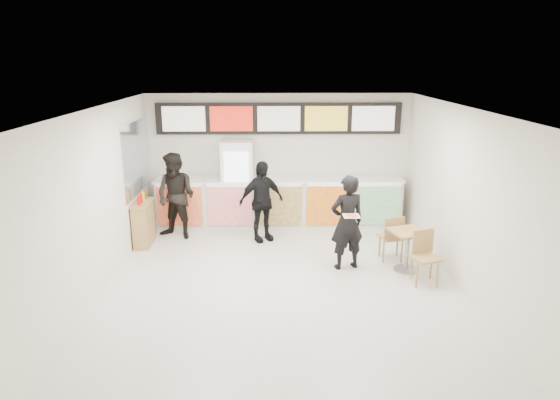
{
  "coord_description": "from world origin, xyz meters",
  "views": [
    {
      "loc": [
        -0.17,
        -7.85,
        3.75
      ],
      "look_at": [
        -0.01,
        1.2,
        1.17
      ],
      "focal_mm": 32.0,
      "sensor_mm": 36.0,
      "label": 1
    }
  ],
  "objects_px": {
    "drinks_fridge": "(238,184)",
    "service_counter": "(279,203)",
    "customer_main": "(347,222)",
    "customer_left": "(176,196)",
    "customer_mid": "(261,201)",
    "cafe_table": "(408,243)",
    "condiment_ledge": "(144,223)"
  },
  "relations": [
    {
      "from": "drinks_fridge",
      "to": "condiment_ledge",
      "type": "xyz_separation_m",
      "value": [
        -1.89,
        -1.13,
        -0.53
      ]
    },
    {
      "from": "customer_left",
      "to": "condiment_ledge",
      "type": "height_order",
      "value": "customer_left"
    },
    {
      "from": "drinks_fridge",
      "to": "customer_main",
      "type": "height_order",
      "value": "drinks_fridge"
    },
    {
      "from": "drinks_fridge",
      "to": "cafe_table",
      "type": "bearing_deg",
      "value": -38.32
    },
    {
      "from": "drinks_fridge",
      "to": "customer_mid",
      "type": "bearing_deg",
      "value": -58.85
    },
    {
      "from": "drinks_fridge",
      "to": "customer_left",
      "type": "height_order",
      "value": "drinks_fridge"
    },
    {
      "from": "drinks_fridge",
      "to": "customer_main",
      "type": "xyz_separation_m",
      "value": [
        2.13,
        -2.4,
        -0.12
      ]
    },
    {
      "from": "customer_main",
      "to": "customer_left",
      "type": "xyz_separation_m",
      "value": [
        -3.4,
        1.69,
        0.04
      ]
    },
    {
      "from": "customer_left",
      "to": "customer_mid",
      "type": "xyz_separation_m",
      "value": [
        1.82,
        -0.2,
        -0.07
      ]
    },
    {
      "from": "drinks_fridge",
      "to": "customer_left",
      "type": "relative_size",
      "value": 1.08
    },
    {
      "from": "drinks_fridge",
      "to": "service_counter",
      "type": "bearing_deg",
      "value": -0.99
    },
    {
      "from": "drinks_fridge",
      "to": "customer_mid",
      "type": "xyz_separation_m",
      "value": [
        0.55,
        -0.91,
        -0.14
      ]
    },
    {
      "from": "customer_main",
      "to": "condiment_ledge",
      "type": "relative_size",
      "value": 1.61
    },
    {
      "from": "customer_mid",
      "to": "condiment_ledge",
      "type": "height_order",
      "value": "customer_mid"
    },
    {
      "from": "drinks_fridge",
      "to": "cafe_table",
      "type": "xyz_separation_m",
      "value": [
        3.22,
        -2.55,
        -0.47
      ]
    },
    {
      "from": "service_counter",
      "to": "cafe_table",
      "type": "relative_size",
      "value": 3.45
    },
    {
      "from": "service_counter",
      "to": "customer_main",
      "type": "distance_m",
      "value": 2.68
    },
    {
      "from": "customer_mid",
      "to": "cafe_table",
      "type": "distance_m",
      "value": 3.15
    },
    {
      "from": "customer_main",
      "to": "condiment_ledge",
      "type": "bearing_deg",
      "value": -34.15
    },
    {
      "from": "customer_mid",
      "to": "cafe_table",
      "type": "height_order",
      "value": "customer_mid"
    },
    {
      "from": "customer_main",
      "to": "customer_left",
      "type": "relative_size",
      "value": 0.95
    },
    {
      "from": "customer_left",
      "to": "condiment_ledge",
      "type": "bearing_deg",
      "value": -122.18
    },
    {
      "from": "condiment_ledge",
      "to": "customer_mid",
      "type": "bearing_deg",
      "value": 5.14
    },
    {
      "from": "customer_main",
      "to": "customer_mid",
      "type": "height_order",
      "value": "customer_main"
    },
    {
      "from": "drinks_fridge",
      "to": "customer_left",
      "type": "distance_m",
      "value": 1.46
    },
    {
      "from": "drinks_fridge",
      "to": "cafe_table",
      "type": "height_order",
      "value": "drinks_fridge"
    },
    {
      "from": "drinks_fridge",
      "to": "condiment_ledge",
      "type": "relative_size",
      "value": 1.83
    },
    {
      "from": "service_counter",
      "to": "condiment_ledge",
      "type": "bearing_deg",
      "value": -158.5
    },
    {
      "from": "drinks_fridge",
      "to": "cafe_table",
      "type": "distance_m",
      "value": 4.13
    },
    {
      "from": "service_counter",
      "to": "customer_main",
      "type": "xyz_separation_m",
      "value": [
        1.2,
        -2.38,
        0.31
      ]
    },
    {
      "from": "service_counter",
      "to": "customer_left",
      "type": "xyz_separation_m",
      "value": [
        -2.2,
        -0.7,
        0.35
      ]
    },
    {
      "from": "customer_left",
      "to": "customer_mid",
      "type": "distance_m",
      "value": 1.83
    }
  ]
}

